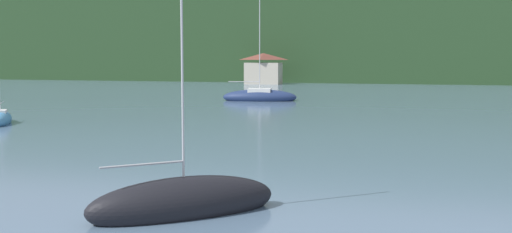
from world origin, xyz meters
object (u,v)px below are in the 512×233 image
sailboat_far_1 (260,97)px  sailboat_mid_2 (184,203)px  sailboat_mid_5 (1,119)px  shore_building_west (263,69)px

sailboat_far_1 → sailboat_mid_2: (10.75, -47.35, -0.08)m
sailboat_mid_2 → sailboat_mid_5: size_ratio=1.05×
shore_building_west → sailboat_mid_2: bearing=-76.4°
sailboat_far_1 → sailboat_mid_2: size_ratio=1.41×
sailboat_far_1 → sailboat_mid_2: bearing=-87.0°
sailboat_mid_5 → sailboat_mid_2: bearing=16.6°
sailboat_far_1 → sailboat_mid_5: bearing=-123.4°
sailboat_mid_5 → shore_building_west: bearing=146.5°
sailboat_far_1 → sailboat_mid_2: 48.56m
sailboat_mid_5 → sailboat_far_1: bearing=124.0°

